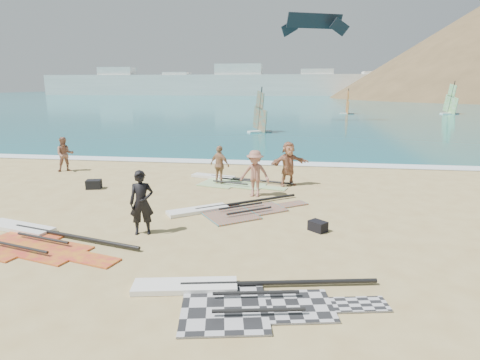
# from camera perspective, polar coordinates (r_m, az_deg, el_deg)

# --- Properties ---
(ground) EXTENTS (300.00, 300.00, 0.00)m
(ground) POSITION_cam_1_polar(r_m,az_deg,el_deg) (11.32, -8.17, -9.46)
(ground) COLOR tan
(ground) RESTS_ON ground
(sea) EXTENTS (300.00, 240.00, 0.06)m
(sea) POSITION_cam_1_polar(r_m,az_deg,el_deg) (142.10, 6.94, 11.60)
(sea) COLOR #0E5763
(sea) RESTS_ON ground
(surf_line) EXTENTS (300.00, 1.20, 0.04)m
(surf_line) POSITION_cam_1_polar(r_m,az_deg,el_deg) (22.92, 0.32, 2.44)
(surf_line) COLOR white
(surf_line) RESTS_ON ground
(far_town) EXTENTS (160.00, 8.00, 12.00)m
(far_town) POSITION_cam_1_polar(r_m,az_deg,el_deg) (161.09, 1.37, 13.50)
(far_town) COLOR white
(far_town) RESTS_ON ground
(rig_grey) EXTENTS (5.49, 2.61, 0.20)m
(rig_grey) POSITION_cam_1_polar(r_m,az_deg,el_deg) (8.76, -0.80, -16.20)
(rig_grey) COLOR black
(rig_grey) RESTS_ON ground
(rig_green) EXTENTS (4.94, 2.63, 0.20)m
(rig_green) POSITION_cam_1_polar(r_m,az_deg,el_deg) (18.48, -1.70, -0.11)
(rig_green) COLOR #69B62C
(rig_green) RESTS_ON ground
(rig_orange) EXTENTS (4.95, 3.81, 0.20)m
(rig_orange) POSITION_cam_1_polar(r_m,az_deg,el_deg) (14.23, -1.52, -4.28)
(rig_orange) COLOR #FA3407
(rig_orange) RESTS_ON ground
(rig_red) EXTENTS (5.58, 2.90, 0.20)m
(rig_red) POSITION_cam_1_polar(r_m,az_deg,el_deg) (13.12, -27.31, -7.40)
(rig_red) COLOR red
(rig_red) RESTS_ON ground
(gear_bag_near) EXTENTS (0.69, 0.57, 0.39)m
(gear_bag_near) POSITION_cam_1_polar(r_m,az_deg,el_deg) (18.34, -20.08, -0.58)
(gear_bag_near) COLOR black
(gear_bag_near) RESTS_ON ground
(gear_bag_far) EXTENTS (0.64, 0.62, 0.31)m
(gear_bag_far) POSITION_cam_1_polar(r_m,az_deg,el_deg) (12.57, 11.01, -6.45)
(gear_bag_far) COLOR black
(gear_bag_far) RESTS_ON ground
(person_wetsuit) EXTENTS (0.81, 0.64, 1.94)m
(person_wetsuit) POSITION_cam_1_polar(r_m,az_deg,el_deg) (12.22, -13.81, -3.16)
(person_wetsuit) COLOR black
(person_wetsuit) RESTS_ON ground
(beachgoer_left) EXTENTS (1.09, 1.03, 1.78)m
(beachgoer_left) POSITION_cam_1_polar(r_m,az_deg,el_deg) (22.42, -23.64, 3.37)
(beachgoer_left) COLOR #9A6853
(beachgoer_left) RESTS_ON ground
(beachgoer_mid) EXTENTS (1.31, 0.90, 1.87)m
(beachgoer_mid) POSITION_cam_1_polar(r_m,az_deg,el_deg) (15.89, 2.14, 0.91)
(beachgoer_mid) COLOR #A16856
(beachgoer_mid) RESTS_ON ground
(beachgoer_back) EXTENTS (1.10, 0.85, 1.74)m
(beachgoer_back) POSITION_cam_1_polar(r_m,az_deg,el_deg) (17.93, -2.89, 2.15)
(beachgoer_back) COLOR tan
(beachgoer_back) RESTS_ON ground
(beachgoer_right) EXTENTS (1.87, 1.37, 1.96)m
(beachgoer_right) POSITION_cam_1_polar(r_m,az_deg,el_deg) (17.76, 6.90, 2.31)
(beachgoer_right) COLOR #B17353
(beachgoer_right) RESTS_ON ground
(windsurfer_left) EXTENTS (2.30, 2.41, 4.21)m
(windsurfer_left) POSITION_cam_1_polar(r_m,az_deg,el_deg) (37.58, 2.84, 8.66)
(windsurfer_left) COLOR white
(windsurfer_left) RESTS_ON ground
(windsurfer_centre) EXTENTS (2.12, 2.57, 3.83)m
(windsurfer_centre) POSITION_cam_1_polar(r_m,az_deg,el_deg) (63.23, 15.02, 10.09)
(windsurfer_centre) COLOR white
(windsurfer_centre) RESTS_ON ground
(windsurfer_right) EXTENTS (2.80, 3.18, 4.92)m
(windsurfer_right) POSITION_cam_1_polar(r_m,az_deg,el_deg) (68.58, 27.75, 9.45)
(windsurfer_right) COLOR white
(windsurfer_right) RESTS_ON ground
(kitesurf_kite) EXTENTS (7.30, 3.38, 2.50)m
(kitesurf_kite) POSITION_cam_1_polar(r_m,az_deg,el_deg) (49.49, 10.56, 21.12)
(kitesurf_kite) COLOR black
(kitesurf_kite) RESTS_ON ground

